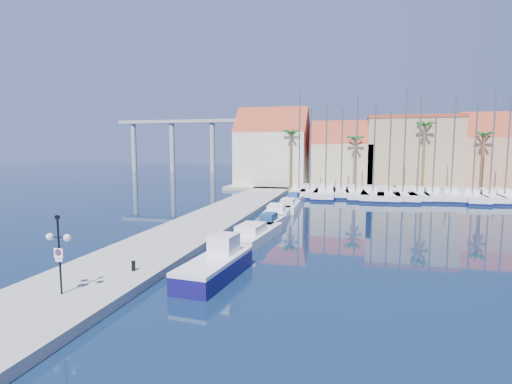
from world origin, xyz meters
TOP-DOWN VIEW (x-y plane):
  - ground at (0.00, 0.00)m, footprint 260.00×260.00m
  - quay_west at (-9.00, 13.50)m, footprint 6.00×77.00m
  - shore_north at (10.00, 48.00)m, footprint 54.00×16.00m
  - lamp_post at (-8.78, -6.90)m, footprint 1.25×0.34m
  - bollard at (-7.43, -3.03)m, footprint 0.22×0.22m
  - fishing_boat at (-3.19, -1.63)m, footprint 2.69×6.46m
  - motorboat_west_0 at (-3.30, 7.27)m, footprint 3.12×7.65m
  - motorboat_west_1 at (-3.05, 12.18)m, footprint 2.14×5.22m
  - motorboat_west_2 at (-3.47, 17.70)m, footprint 2.58×7.18m
  - motorboat_west_3 at (-3.04, 22.23)m, footprint 2.09×6.36m
  - motorboat_west_4 at (-3.24, 28.05)m, footprint 1.96×5.39m
  - sailboat_0 at (-3.84, 36.55)m, footprint 2.88×8.57m
  - sailboat_1 at (-2.22, 36.40)m, footprint 3.17×9.87m
  - sailboat_2 at (0.12, 35.82)m, footprint 3.19×11.46m
  - sailboat_3 at (2.20, 36.51)m, footprint 2.66×8.24m
  - sailboat_4 at (4.21, 35.93)m, footprint 3.65×10.76m
  - sailboat_5 at (6.64, 35.75)m, footprint 3.77×11.73m
  - sailboat_6 at (8.66, 35.68)m, footprint 3.59×11.36m
  - sailboat_7 at (10.51, 36.09)m, footprint 3.42×11.41m
  - sailboat_8 at (12.46, 36.46)m, footprint 3.10×10.17m
  - sailboat_9 at (14.40, 36.38)m, footprint 2.79×9.40m
  - sailboat_10 at (16.68, 36.39)m, footprint 2.77×9.16m
  - sailboat_11 at (19.10, 35.68)m, footprint 3.06×10.11m
  - sailboat_12 at (21.21, 35.96)m, footprint 2.74×9.04m
  - sailboat_13 at (23.17, 36.61)m, footprint 2.69×9.71m
  - building_0 at (-10.00, 47.00)m, footprint 12.30×9.00m
  - building_1 at (2.00, 47.00)m, footprint 10.30×8.00m
  - building_2 at (13.00, 48.00)m, footprint 14.20×10.20m
  - building_3 at (25.00, 47.00)m, footprint 10.30×8.00m
  - palm_0 at (-6.00, 42.00)m, footprint 2.60×2.60m
  - palm_1 at (4.00, 42.00)m, footprint 2.60×2.60m
  - palm_2 at (14.00, 42.00)m, footprint 2.60×2.60m
  - palm_3 at (22.00, 42.00)m, footprint 2.60×2.60m
  - viaduct at (-39.07, 82.00)m, footprint 48.00×2.20m

SIDE VIEW (x-z plane):
  - ground at x=0.00m, z-range 0.00..0.00m
  - quay_west at x=-9.00m, z-range 0.00..0.50m
  - shore_north at x=10.00m, z-range 0.00..0.50m
  - motorboat_west_1 at x=-3.05m, z-range -0.19..1.21m
  - motorboat_west_0 at x=-3.30m, z-range -0.19..1.21m
  - motorboat_west_2 at x=-3.47m, z-range -0.19..1.21m
  - motorboat_west_3 at x=-3.04m, z-range -0.19..1.21m
  - motorboat_west_4 at x=-3.24m, z-range -0.19..1.21m
  - sailboat_6 at x=8.66m, z-range -5.36..6.49m
  - sailboat_5 at x=6.64m, z-range -5.83..6.97m
  - sailboat_2 at x=0.12m, z-range -5.93..7.08m
  - sailboat_9 at x=14.40m, z-range -5.07..6.22m
  - sailboat_11 at x=19.10m, z-range -5.66..6.83m
  - sailboat_1 at x=-2.22m, z-range -5.64..6.82m
  - sailboat_7 at x=10.51m, z-range -6.84..8.02m
  - sailboat_4 at x=4.21m, z-range -6.43..7.62m
  - sailboat_8 at x=12.46m, z-range -6.30..7.50m
  - sailboat_13 at x=23.17m, z-range -6.08..7.29m
  - sailboat_3 at x=2.20m, z-range -5.63..6.88m
  - sailboat_10 at x=16.68m, z-range -6.52..7.78m
  - sailboat_12 at x=21.21m, z-range -6.78..8.06m
  - sailboat_0 at x=-3.84m, z-range -6.65..7.97m
  - fishing_boat at x=-3.19m, z-range -0.37..1.83m
  - bollard at x=-7.43m, z-range 0.50..1.04m
  - lamp_post at x=-8.78m, z-range 1.07..4.74m
  - building_1 at x=2.00m, z-range -0.20..10.80m
  - building_3 at x=25.00m, z-range -0.14..11.86m
  - building_2 at x=13.00m, z-range 0.51..12.01m
  - building_0 at x=-10.00m, z-range -0.23..13.27m
  - palm_1 at x=4.00m, z-range 3.56..12.71m
  - palm_3 at x=22.00m, z-range 3.78..13.43m
  - palm_0 at x=-6.00m, z-range 4.00..14.15m
  - palm_2 at x=14.00m, z-range 4.44..15.59m
  - viaduct at x=-39.07m, z-range 3.02..17.47m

